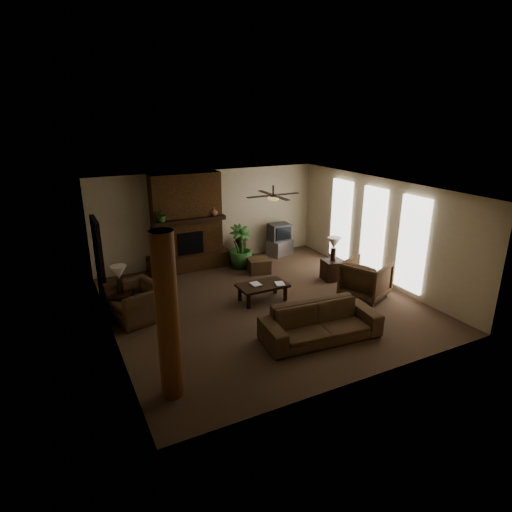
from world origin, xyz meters
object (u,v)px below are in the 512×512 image
log_column (167,318)px  lamp_left (119,274)px  floor_vase (241,247)px  coffee_table (262,286)px  ottoman (259,265)px  tv_stand (280,247)px  side_table_right (332,270)px  armchair_right (366,277)px  floor_plant (241,256)px  sofa (321,317)px  side_table_left (122,304)px  lamp_right (334,245)px  armchair_left (135,296)px

log_column → lamp_left: size_ratio=4.31×
floor_vase → lamp_left: size_ratio=1.18×
log_column → coffee_table: log_column is taller
floor_vase → lamp_left: bearing=-150.8°
coffee_table → ottoman: 1.98m
log_column → tv_stand: log_column is taller
log_column → side_table_right: log_column is taller
armchair_right → ottoman: 3.19m
armchair_right → side_table_right: 1.35m
log_column → coffee_table: bearing=40.5°
floor_plant → lamp_left: size_ratio=1.98×
sofa → side_table_right: sofa is taller
side_table_left → tv_stand: bearing=22.1°
lamp_left → side_table_right: size_ratio=1.18×
ottoman → floor_plant: size_ratio=0.47×
armchair_right → coffee_table: armchair_right is taller
ottoman → tv_stand: (1.35, 1.13, 0.05)m
sofa → coffee_table: size_ratio=2.03×
floor_vase → lamp_right: (1.59, -2.59, 0.57)m
log_column → armchair_left: size_ratio=2.35×
armchair_right → lamp_left: (-5.61, 1.69, 0.48)m
ottoman → side_table_left: bearing=-165.4°
sofa → coffee_table: 2.16m
sofa → ottoman: (0.61, 3.95, -0.28)m
armchair_right → coffee_table: (-2.40, 0.96, -0.15)m
log_column → tv_stand: size_ratio=3.29×
armchair_left → side_table_left: size_ratio=2.17×
armchair_left → coffee_table: (2.95, -0.46, -0.15)m
tv_stand → side_table_left: side_table_left is taller
tv_stand → floor_plant: floor_plant is taller
armchair_left → lamp_right: 5.36m
floor_vase → lamp_left: (-4.01, -2.24, 0.57)m
side_table_right → log_column: bearing=-151.3°
side_table_left → lamp_left: 0.73m
tv_stand → floor_vase: (-1.37, 0.05, 0.18)m
sofa → floor_vase: 5.16m
armchair_left → ottoman: 4.01m
floor_plant → lamp_left: lamp_left is taller
floor_plant → lamp_right: (1.88, -1.98, 0.64)m
armchair_right → coffee_table: 2.59m
coffee_table → ottoman: coffee_table is taller
armchair_right → floor_vase: size_ratio=1.36×
sofa → floor_plant: 4.53m
coffee_table → side_table_left: bearing=167.0°
lamp_right → floor_plant: bearing=133.5°
log_column → armchair_right: bearing=16.6°
lamp_left → lamp_right: (5.60, -0.35, 0.00)m
side_table_right → floor_vase: bearing=121.0°
ottoman → floor_plant: 0.67m
log_column → ottoman: (3.83, 4.37, -1.20)m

